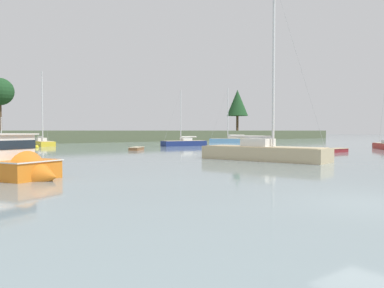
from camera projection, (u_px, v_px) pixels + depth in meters
The scene contains 11 objects.
ground_plane at pixel (370, 203), 11.18m from camera, with size 400.00×400.00×0.00m, color gray.
sailboat_yellow at pixel (42, 144), 53.43m from camera, with size 2.19×7.28×10.68m.
dinghy_maroon at pixel (335, 151), 37.37m from camera, with size 2.84×1.36×0.55m.
sailboat_sand at pixel (263, 156), 27.27m from camera, with size 4.70×9.43×13.18m.
sailboat_skyblue at pixel (231, 141), 66.40m from camera, with size 6.31×6.73×10.01m.
dinghy_wood at pixel (136, 149), 41.37m from camera, with size 2.63×2.59×0.47m.
cruiser_orange at pixel (5, 168), 17.23m from camera, with size 5.13×7.49×3.58m.
sailboat_navy at pixel (184, 145), 52.68m from camera, with size 6.46×2.66×8.14m.
mooring_buoy_yellow at pixel (37, 147), 46.88m from camera, with size 0.51×0.51×0.56m.
shore_tree_inland_c at pixel (237, 103), 107.61m from camera, with size 5.95×5.95×11.42m.
shore_tree_center_left at pixel (0, 92), 84.14m from camera, with size 6.00×6.00×11.56m.
Camera 1 is at (-10.84, -5.73, 2.10)m, focal length 35.96 mm.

